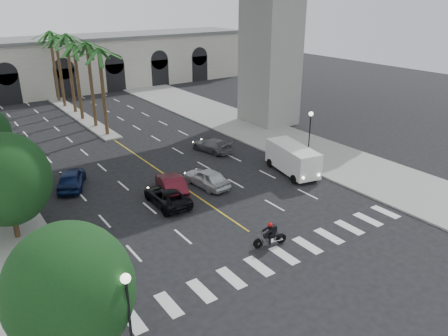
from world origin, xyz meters
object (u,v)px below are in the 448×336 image
Objects in this scene: pedestrian_a at (60,252)px; car_a at (207,178)px; lamp_post_right at (309,135)px; motorcycle_rider at (271,235)px; traffic_signal_near at (110,299)px; cargo_van at (293,158)px; pedestrian_b at (29,260)px; car_c at (167,196)px; lamp_post_left_near at (130,320)px; traffic_signal_far at (81,257)px; car_b at (171,185)px; lamp_post_left_far at (17,161)px; car_d at (212,145)px; car_e at (71,178)px.

car_a is at bearing 18.32° from pedestrian_a.
motorcycle_rider is (-11.32, -8.14, -2.47)m from lamp_post_right.
traffic_signal_near is 0.59× the size of cargo_van.
pedestrian_b is (-1.72, -0.04, 0.08)m from pedestrian_a.
lamp_post_left_near is at bearing 59.59° from car_c.
lamp_post_right is at bearing 15.98° from traffic_signal_far.
lamp_post_right is 13.29m from car_b.
lamp_post_left_far is 1.00× the size of lamp_post_right.
pedestrian_a is at bearing 91.48° from traffic_signal_near.
pedestrian_b reaches higher than car_d.
lamp_post_left_far reaches higher than car_e.
motorcycle_rider reaches higher than car_a.
car_e is at bearing 79.75° from lamp_post_left_near.
lamp_post_right is 1.47× the size of traffic_signal_far.
car_b is 10.68m from car_d.
motorcycle_rider is (11.38, 2.36, -1.76)m from traffic_signal_near.
traffic_signal_far is 0.76× the size of car_e.
car_d is at bearing 118.29° from cargo_van.
motorcycle_rider is at bearing 56.89° from car_d.
car_b is (9.80, 12.61, -1.69)m from traffic_signal_near.
traffic_signal_far is 0.59× the size of cargo_van.
lamp_post_left_near is 12.71m from motorcycle_rider.
lamp_post_left_near is 1.16× the size of car_d.
traffic_signal_near and traffic_signal_far have the same top height.
car_d is 23.16m from pedestrian_b.
motorcycle_rider reaches higher than car_e.
lamp_post_left_near is 10.48m from pedestrian_a.
lamp_post_left_near is 0.86× the size of cargo_van.
lamp_post_left_near is 21.56m from car_e.
traffic_signal_far is at bearing 26.50° from car_a.
lamp_post_left_far is 22.46m from cargo_van.
cargo_van reaches higher than car_c.
lamp_post_left_far is at bearing -31.34° from car_a.
lamp_post_left_near is 26.25m from lamp_post_right.
lamp_post_right reaches higher than pedestrian_b.
car_b is at bearing 111.85° from motorcycle_rider.
cargo_van is (17.08, -8.12, 0.59)m from car_e.
car_b is at bearing -179.68° from cargo_van.
car_c is 8.80m from car_e.
lamp_post_left_near reaches higher than motorcycle_rider.
car_a is 8.60m from car_d.
lamp_post_right is at bearing 178.58° from car_c.
car_e is 11.54m from pedestrian_a.
cargo_van is 3.57× the size of pedestrian_b.
car_e is at bearing 78.70° from traffic_signal_near.
lamp_post_right is at bearing 5.72° from pedestrian_a.
cargo_van reaches higher than car_d.
lamp_post_left_far is 1.47× the size of traffic_signal_far.
car_a is 4.40m from car_c.
traffic_signal_near is 26.55m from car_d.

